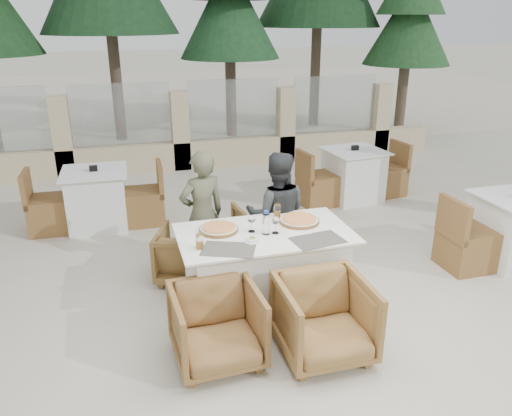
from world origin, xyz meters
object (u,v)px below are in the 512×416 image
object	(u,v)px
armchair_far_left	(187,254)
bg_table_b	(353,175)
olive_dish	(252,239)
pizza_left	(219,229)
armchair_far_right	(268,231)
wine_glass_centre	(252,222)
diner_right	(277,215)
wine_glass_near	(276,224)
armchair_near_right	(324,319)
bg_table_a	(97,199)
beer_glass_left	(200,242)
pizza_right	(299,220)
dining_table	(265,270)
water_bottle	(266,222)
diner_left	(202,215)
armchair_near_left	(217,326)
beer_glass_right	(277,211)

from	to	relation	value
armchair_far_left	bg_table_b	size ratio (longest dim) A/B	0.38
olive_dish	bg_table_b	world-z (taller)	olive_dish
pizza_left	armchair_far_right	world-z (taller)	pizza_left
wine_glass_centre	diner_right	size ratio (longest dim) A/B	0.14
wine_glass_near	armchair_near_right	world-z (taller)	wine_glass_near
pizza_left	diner_right	bearing A→B (deg)	32.43
pizza_left	bg_table_a	size ratio (longest dim) A/B	0.22
wine_glass_centre	beer_glass_left	distance (m)	0.57
wine_glass_near	bg_table_a	world-z (taller)	wine_glass_near
beer_glass_left	bg_table_b	world-z (taller)	beer_glass_left
wine_glass_near	diner_right	size ratio (longest dim) A/B	0.14
pizza_right	armchair_far_right	size ratio (longest dim) A/B	0.56
beer_glass_left	diner_right	size ratio (longest dim) A/B	0.10
pizza_left	armchair_near_right	world-z (taller)	pizza_left
dining_table	diner_right	xyz separation A→B (m)	(0.31, 0.60, 0.29)
armchair_far_left	armchair_near_right	xyz separation A→B (m)	(0.88, -1.58, 0.05)
armchair_far_right	olive_dish	bearing A→B (deg)	61.19
dining_table	olive_dish	xyz separation A→B (m)	(-0.16, -0.16, 0.41)
water_bottle	bg_table_a	size ratio (longest dim) A/B	0.14
pizza_left	diner_left	world-z (taller)	diner_left
armchair_near_left	bg_table_b	xyz separation A→B (m)	(2.76, 3.21, 0.07)
armchair_near_right	bg_table_a	distance (m)	3.77
dining_table	armchair_near_left	bearing A→B (deg)	-131.33
beer_glass_left	armchair_near_left	world-z (taller)	beer_glass_left
dining_table	bg_table_b	xyz separation A→B (m)	(2.16, 2.52, 0.00)
armchair_far_left	wine_glass_near	bearing A→B (deg)	154.21
dining_table	wine_glass_near	distance (m)	0.49
armchair_far_left	armchair_near_left	distance (m)	1.43
beer_glass_right	armchair_far_right	xyz separation A→B (m)	(0.12, 0.70, -0.52)
beer_glass_right	armchair_near_left	xyz separation A→B (m)	(-0.83, -1.01, -0.52)
armchair_near_left	diner_left	bearing A→B (deg)	81.13
bg_table_a	bg_table_b	size ratio (longest dim) A/B	1.00
armchair_near_right	bg_table_b	world-z (taller)	bg_table_b
pizza_right	diner_left	world-z (taller)	diner_left
wine_glass_near	olive_dish	xyz separation A→B (m)	(-0.25, -0.12, -0.07)
beer_glass_right	bg_table_b	world-z (taller)	beer_glass_right
pizza_left	water_bottle	world-z (taller)	water_bottle
wine_glass_near	armchair_near_right	xyz separation A→B (m)	(0.16, -0.80, -0.53)
armchair_near_right	dining_table	bearing A→B (deg)	106.91
wine_glass_centre	bg_table_b	bearing A→B (deg)	47.43
diner_left	bg_table_a	bearing A→B (deg)	-70.68
dining_table	armchair_near_right	distance (m)	0.88
armchair_near_right	diner_left	bearing A→B (deg)	113.03
armchair_near_left	armchair_far_right	bearing A→B (deg)	58.34
beer_glass_left	armchair_near_right	distance (m)	1.22
armchair_far_left	armchair_near_left	size ratio (longest dim) A/B	0.88
beer_glass_right	pizza_right	bearing A→B (deg)	-47.84
pizza_left	armchair_near_right	xyz separation A→B (m)	(0.65, -0.99, -0.46)
water_bottle	beer_glass_left	distance (m)	0.65
pizza_right	wine_glass_near	bearing A→B (deg)	-149.00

